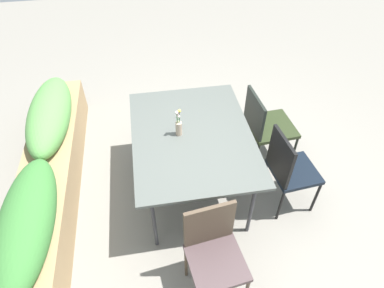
{
  "coord_description": "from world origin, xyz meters",
  "views": [
    {
      "loc": [
        -2.24,
        0.43,
        2.89
      ],
      "look_at": [
        0.03,
        0.05,
        0.66
      ],
      "focal_mm": 30.87,
      "sensor_mm": 36.0,
      "label": 1
    }
  ],
  "objects": [
    {
      "name": "ground_plane",
      "position": [
        0.0,
        0.0,
        0.0
      ],
      "size": [
        12.0,
        12.0,
        0.0
      ],
      "primitive_type": "plane",
      "color": "gray"
    },
    {
      "name": "dining_table",
      "position": [
        0.03,
        0.05,
        0.74
      ],
      "size": [
        1.5,
        1.13,
        0.79
      ],
      "color": "#4C514C",
      "rests_on": "ground"
    },
    {
      "name": "chair_near_right",
      "position": [
        0.37,
        -0.83,
        0.52
      ],
      "size": [
        0.52,
        0.52,
        0.9
      ],
      "rotation": [
        0.0,
        0.0,
        3.21
      ],
      "color": "#273219",
      "rests_on": "ground"
    },
    {
      "name": "chair_near_left",
      "position": [
        -0.31,
        -0.83,
        0.53
      ],
      "size": [
        0.46,
        0.46,
        0.94
      ],
      "rotation": [
        0.0,
        0.0,
        3.24
      ],
      "color": "black",
      "rests_on": "ground"
    },
    {
      "name": "chair_end_left",
      "position": [
        -1.03,
        0.06,
        0.55
      ],
      "size": [
        0.47,
        0.47,
        0.94
      ],
      "rotation": [
        0.0,
        0.0,
        1.7
      ],
      "color": "#473738",
      "rests_on": "ground"
    },
    {
      "name": "flower_vase",
      "position": [
        0.06,
        0.17,
        0.9
      ],
      "size": [
        0.06,
        0.06,
        0.29
      ],
      "color": "tan",
      "rests_on": "dining_table"
    },
    {
      "name": "planter_box",
      "position": [
        0.17,
        1.52,
        0.36
      ],
      "size": [
        3.08,
        0.49,
        0.78
      ],
      "color": "#9E7F56",
      "rests_on": "ground"
    }
  ]
}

